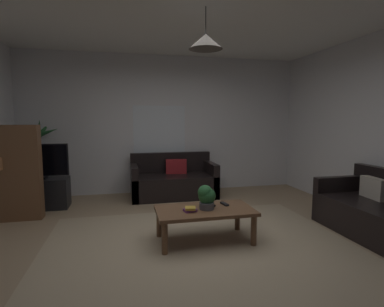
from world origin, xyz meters
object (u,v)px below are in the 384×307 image
at_px(tv, 38,161).
at_px(remote_on_table_1, 210,205).
at_px(coffee_table, 205,214).
at_px(book_on_table_0, 190,210).
at_px(tv_stand, 40,194).
at_px(couch_right_side, 378,214).
at_px(bookshelf_corner, 15,173).
at_px(couch_under_window, 173,182).
at_px(remote_on_table_0, 224,204).
at_px(potted_palm_corner, 39,166).
at_px(book_on_table_1, 190,208).
at_px(potted_plant_on_table, 206,196).
at_px(pendant_lamp, 206,41).

bearing_deg(tv, remote_on_table_1, -36.47).
xyz_separation_m(coffee_table, book_on_table_0, (-0.20, -0.06, 0.07)).
bearing_deg(tv_stand, couch_right_side, -26.42).
bearing_deg(tv, coffee_table, -39.35).
distance_m(tv_stand, bookshelf_corner, 0.73).
distance_m(couch_under_window, remote_on_table_1, 2.09).
bearing_deg(couch_under_window, remote_on_table_0, -81.55).
relative_size(remote_on_table_0, tv_stand, 0.18).
height_order(tv_stand, tv, tv).
bearing_deg(remote_on_table_1, book_on_table_0, -176.54).
xyz_separation_m(couch_right_side, potted_palm_corner, (-4.64, 2.77, 0.35)).
distance_m(coffee_table, remote_on_table_0, 0.32).
xyz_separation_m(book_on_table_1, tv_stand, (-2.12, 1.99, -0.19)).
bearing_deg(couch_right_side, bookshelf_corner, -109.87).
distance_m(coffee_table, remote_on_table_1, 0.17).
relative_size(couch_under_window, remote_on_table_1, 9.97).
relative_size(potted_plant_on_table, pendant_lamp, 0.62).
bearing_deg(couch_right_side, tv, -116.20).
relative_size(couch_under_window, bookshelf_corner, 1.14).
distance_m(coffee_table, tv, 3.03).
distance_m(book_on_table_1, potted_palm_corner, 3.38).
distance_m(couch_under_window, book_on_table_1, 2.29).
xyz_separation_m(book_on_table_0, bookshelf_corner, (-2.30, 1.43, 0.29)).
bearing_deg(potted_palm_corner, remote_on_table_0, -40.57).
bearing_deg(couch_under_window, bookshelf_corner, -161.51).
xyz_separation_m(couch_right_side, potted_plant_on_table, (-2.18, 0.33, 0.28)).
relative_size(book_on_table_0, pendant_lamp, 0.31).
xyz_separation_m(couch_under_window, potted_palm_corner, (-2.42, 0.25, 0.35)).
relative_size(couch_under_window, couch_right_side, 1.09).
xyz_separation_m(couch_right_side, bookshelf_corner, (-4.70, 1.70, 0.43)).
xyz_separation_m(remote_on_table_0, remote_on_table_1, (-0.20, 0.00, 0.00)).
bearing_deg(pendant_lamp, remote_on_table_0, 21.59).
height_order(remote_on_table_1, tv_stand, tv_stand).
bearing_deg(tv, remote_on_table_0, -34.40).
bearing_deg(coffee_table, potted_palm_corner, 134.86).
height_order(potted_palm_corner, bookshelf_corner, potted_palm_corner).
bearing_deg(book_on_table_1, potted_plant_on_table, 21.58).
height_order(couch_right_side, tv_stand, couch_right_side).
relative_size(tv_stand, pendant_lamp, 1.93).
relative_size(couch_right_side, book_on_table_1, 12.17).
distance_m(book_on_table_0, potted_palm_corner, 3.37).
relative_size(book_on_table_0, tv, 0.15).
xyz_separation_m(book_on_table_1, potted_palm_corner, (-2.24, 2.53, 0.18)).
height_order(book_on_table_1, remote_on_table_1, book_on_table_1).
xyz_separation_m(couch_under_window, potted_plant_on_table, (0.04, -2.19, 0.28)).
xyz_separation_m(tv_stand, pendant_lamp, (2.31, -1.92, 2.11)).
relative_size(tv_stand, potted_palm_corner, 0.59).
bearing_deg(tv_stand, book_on_table_0, -43.05).
distance_m(coffee_table, book_on_table_1, 0.23).
relative_size(remote_on_table_1, potted_palm_corner, 0.10).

